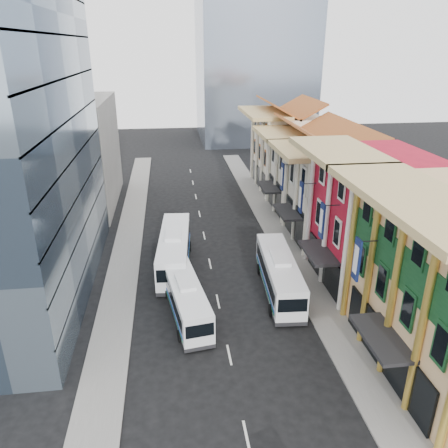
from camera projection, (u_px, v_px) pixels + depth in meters
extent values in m
cube|color=slate|center=(293.00, 258.00, 44.67)|extent=(3.00, 90.00, 0.15)
cube|color=slate|center=(124.00, 268.00, 42.67)|extent=(3.00, 90.00, 0.15)
cube|color=#AE1327|center=(373.00, 220.00, 38.47)|extent=(8.00, 10.00, 12.00)
cube|color=silver|center=(333.00, 196.00, 47.56)|extent=(8.00, 9.00, 10.00)
cube|color=silver|center=(308.00, 174.00, 55.82)|extent=(8.00, 9.00, 10.00)
cube|color=silver|center=(287.00, 152.00, 65.26)|extent=(8.00, 12.00, 11.00)
cube|color=gray|center=(74.00, 154.00, 57.50)|extent=(10.00, 18.00, 14.00)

